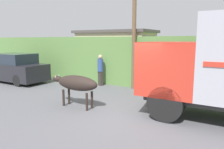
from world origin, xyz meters
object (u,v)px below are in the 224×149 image
object	(u,v)px
utility_pole	(134,27)
parked_suv	(14,68)
pedestrian_on_hill	(100,68)
brown_cow	(76,83)

from	to	relation	value
utility_pole	parked_suv	bearing A→B (deg)	-164.01
parked_suv	pedestrian_on_hill	distance (m)	5.54
brown_cow	utility_pole	bearing A→B (deg)	89.47
pedestrian_on_hill	parked_suv	bearing A→B (deg)	41.14
utility_pole	pedestrian_on_hill	bearing A→B (deg)	-173.10
parked_suv	utility_pole	distance (m)	7.85
brown_cow	parked_suv	bearing A→B (deg)	169.61
brown_cow	parked_suv	distance (m)	6.98
parked_suv	utility_pole	bearing A→B (deg)	11.52
brown_cow	parked_suv	size ratio (longest dim) A/B	0.49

